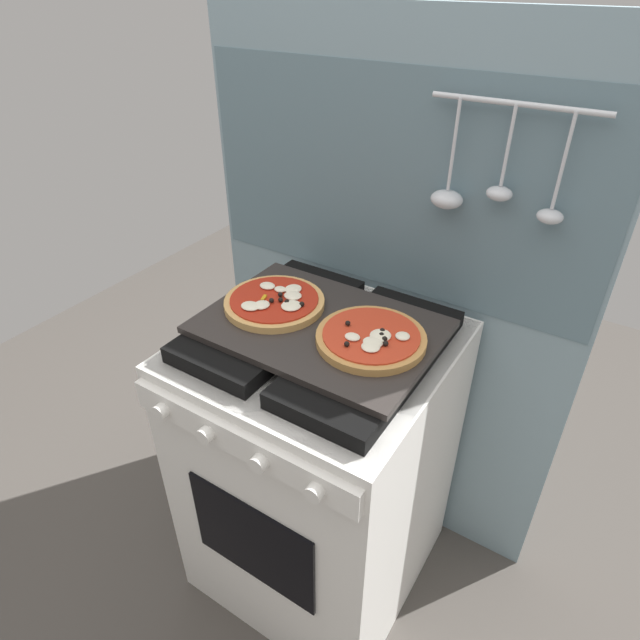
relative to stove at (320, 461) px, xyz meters
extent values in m
plane|color=#4C4742|center=(0.00, 0.00, -0.45)|extent=(4.00, 4.00, 0.00)
cube|color=#7A939E|center=(0.00, 0.34, 0.32)|extent=(1.10, 0.03, 1.55)
cube|color=slate|center=(0.00, 0.32, 0.70)|extent=(1.08, 0.00, 0.56)
cylinder|color=silver|center=(0.28, 0.30, 0.93)|extent=(0.36, 0.01, 0.01)
cylinder|color=silver|center=(0.16, 0.29, 0.83)|extent=(0.01, 0.01, 0.20)
ellipsoid|color=silver|center=(0.16, 0.29, 0.71)|extent=(0.08, 0.06, 0.04)
cylinder|color=silver|center=(0.28, 0.29, 0.85)|extent=(0.01, 0.01, 0.17)
ellipsoid|color=silver|center=(0.28, 0.29, 0.75)|extent=(0.06, 0.05, 0.03)
cylinder|color=silver|center=(0.39, 0.29, 0.83)|extent=(0.01, 0.01, 0.20)
ellipsoid|color=silver|center=(0.39, 0.29, 0.72)|extent=(0.06, 0.05, 0.03)
cube|color=white|center=(0.00, 0.00, -0.02)|extent=(0.60, 0.60, 0.86)
cube|color=black|center=(0.00, 0.00, 0.40)|extent=(0.59, 0.59, 0.01)
cube|color=black|center=(-0.14, 0.00, 0.43)|extent=(0.24, 0.51, 0.04)
cube|color=black|center=(0.14, 0.00, 0.43)|extent=(0.24, 0.51, 0.04)
cube|color=white|center=(0.00, -0.31, 0.35)|extent=(0.58, 0.02, 0.07)
cylinder|color=silver|center=(-0.20, -0.33, 0.35)|extent=(0.04, 0.02, 0.04)
cylinder|color=silver|center=(-0.07, -0.33, 0.35)|extent=(0.04, 0.02, 0.04)
cylinder|color=silver|center=(0.07, -0.33, 0.35)|extent=(0.04, 0.02, 0.04)
cylinder|color=silver|center=(0.20, -0.33, 0.35)|extent=(0.04, 0.02, 0.04)
cube|color=black|center=(0.00, -0.30, 0.00)|extent=(0.36, 0.01, 0.28)
cube|color=#2D2826|center=(0.00, 0.00, 0.46)|extent=(0.54, 0.38, 0.02)
cylinder|color=tan|center=(-0.14, 0.01, 0.47)|extent=(0.24, 0.24, 0.02)
cylinder|color=#AD2614|center=(-0.14, 0.01, 0.49)|extent=(0.21, 0.21, 0.00)
ellipsoid|color=#F4EACC|center=(-0.12, 0.06, 0.49)|extent=(0.04, 0.05, 0.01)
ellipsoid|color=#F4EACC|center=(-0.16, -0.06, 0.49)|extent=(0.05, 0.04, 0.01)
ellipsoid|color=#F4EACC|center=(-0.14, 0.04, 0.49)|extent=(0.03, 0.03, 0.01)
ellipsoid|color=#F4EACC|center=(-0.18, 0.04, 0.49)|extent=(0.04, 0.03, 0.01)
ellipsoid|color=#F4EACC|center=(-0.08, 0.00, 0.49)|extent=(0.05, 0.05, 0.01)
ellipsoid|color=#F4EACC|center=(-0.14, -0.04, 0.49)|extent=(0.04, 0.04, 0.01)
ellipsoid|color=#F4EACC|center=(-0.10, 0.04, 0.49)|extent=(0.04, 0.04, 0.01)
sphere|color=black|center=(-0.09, 0.00, 0.49)|extent=(0.01, 0.01, 0.01)
cube|color=gold|center=(-0.15, -0.01, 0.49)|extent=(0.01, 0.03, 0.00)
sphere|color=black|center=(-0.13, 0.02, 0.49)|extent=(0.01, 0.01, 0.01)
sphere|color=black|center=(-0.13, -0.01, 0.49)|extent=(0.01, 0.01, 0.01)
sphere|color=black|center=(-0.06, 0.01, 0.49)|extent=(0.01, 0.01, 0.01)
sphere|color=black|center=(-0.11, 0.00, 0.49)|extent=(0.01, 0.01, 0.01)
cylinder|color=#C18947|center=(0.13, 0.00, 0.47)|extent=(0.24, 0.24, 0.02)
cylinder|color=red|center=(0.13, 0.00, 0.49)|extent=(0.21, 0.21, 0.00)
ellipsoid|color=#F4EACC|center=(0.15, -0.03, 0.49)|extent=(0.04, 0.04, 0.01)
ellipsoid|color=#F4EACC|center=(0.11, -0.04, 0.49)|extent=(0.03, 0.03, 0.01)
ellipsoid|color=#F4EACC|center=(0.20, 0.03, 0.49)|extent=(0.03, 0.03, 0.01)
ellipsoid|color=#F4EACC|center=(0.16, 0.00, 0.49)|extent=(0.05, 0.05, 0.01)
ellipsoid|color=#F4EACC|center=(0.16, -0.05, 0.49)|extent=(0.04, 0.04, 0.01)
sphere|color=black|center=(0.15, 0.02, 0.49)|extent=(0.01, 0.01, 0.01)
sphere|color=black|center=(0.17, -0.01, 0.49)|extent=(0.01, 0.01, 0.01)
sphere|color=black|center=(0.16, 0.00, 0.49)|extent=(0.01, 0.01, 0.01)
sphere|color=black|center=(0.07, 0.00, 0.49)|extent=(0.01, 0.01, 0.01)
sphere|color=black|center=(0.11, -0.07, 0.49)|extent=(0.01, 0.01, 0.01)
sphere|color=black|center=(0.18, -0.02, 0.49)|extent=(0.01, 0.01, 0.01)
camera|label=1|loc=(0.56, -0.87, 1.16)|focal=30.07mm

